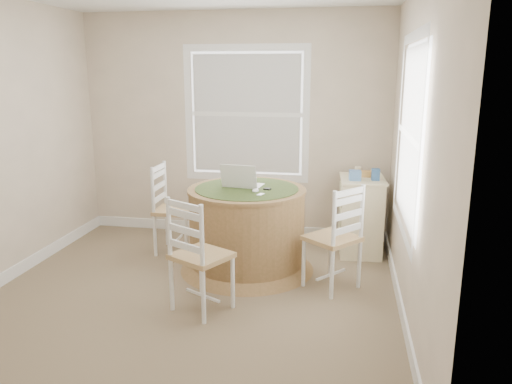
% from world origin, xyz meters
% --- Properties ---
extents(room, '(3.64, 3.64, 2.64)m').
position_xyz_m(room, '(0.17, 0.16, 1.30)').
color(room, '#867355').
rests_on(room, ground).
extents(round_table, '(1.33, 1.33, 0.83)m').
position_xyz_m(round_table, '(0.36, 0.71, 0.45)').
color(round_table, '#956B43').
rests_on(round_table, ground).
extents(chair_left, '(0.40, 0.42, 0.95)m').
position_xyz_m(chair_left, '(-0.50, 1.06, 0.47)').
color(chair_left, white).
rests_on(chair_left, ground).
extents(chair_near, '(0.56, 0.55, 0.95)m').
position_xyz_m(chair_near, '(0.17, -0.22, 0.47)').
color(chair_near, white).
rests_on(chair_near, ground).
extents(chair_right, '(0.58, 0.58, 0.95)m').
position_xyz_m(chair_right, '(1.21, 0.41, 0.47)').
color(chair_right, white).
rests_on(chair_right, ground).
extents(laptop, '(0.40, 0.36, 0.25)m').
position_xyz_m(laptop, '(0.31, 0.78, 0.86)').
color(laptop, white).
rests_on(laptop, round_table).
extents(mouse, '(0.10, 0.12, 0.04)m').
position_xyz_m(mouse, '(0.47, 0.60, 0.84)').
color(mouse, white).
rests_on(mouse, round_table).
extents(phone, '(0.07, 0.10, 0.02)m').
position_xyz_m(phone, '(0.54, 0.48, 0.83)').
color(phone, '#B7BABF').
rests_on(phone, round_table).
extents(keys, '(0.07, 0.07, 0.02)m').
position_xyz_m(keys, '(0.57, 0.69, 0.83)').
color(keys, black).
rests_on(keys, round_table).
extents(corner_chest, '(0.50, 0.65, 0.83)m').
position_xyz_m(corner_chest, '(1.48, 1.39, 0.42)').
color(corner_chest, '#F6E3B9').
rests_on(corner_chest, ground).
extents(tissue_box, '(0.13, 0.13, 0.10)m').
position_xyz_m(tissue_box, '(1.39, 1.27, 0.88)').
color(tissue_box, '#5481C0').
rests_on(tissue_box, corner_chest).
extents(box_yellow, '(0.16, 0.11, 0.06)m').
position_xyz_m(box_yellow, '(1.53, 1.48, 0.86)').
color(box_yellow, gold).
rests_on(box_yellow, corner_chest).
extents(box_blue, '(0.08, 0.08, 0.12)m').
position_xyz_m(box_blue, '(1.62, 1.29, 0.89)').
color(box_blue, '#335F99').
rests_on(box_blue, corner_chest).
extents(cup_cream, '(0.07, 0.07, 0.09)m').
position_xyz_m(cup_cream, '(1.43, 1.56, 0.87)').
color(cup_cream, beige).
rests_on(cup_cream, corner_chest).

